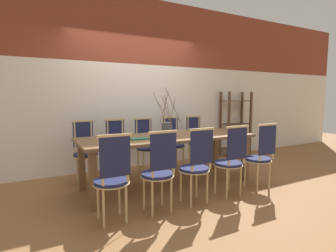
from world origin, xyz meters
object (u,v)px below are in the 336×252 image
Objects in this scene: dining_table at (168,142)px; chair_far_center at (146,144)px; book_stack at (140,139)px; vase_centerpiece at (167,129)px; shelving_rack at (235,124)px; chair_near_center at (196,164)px.

dining_table is 2.68× the size of chair_far_center.
dining_table is at bearing 91.53° from chair_far_center.
book_stack reaches higher than dining_table.
dining_table is 0.81m from chair_far_center.
dining_table is 3.65× the size of vase_centerpiece.
vase_centerpiece is at bearing -154.64° from shelving_rack.
vase_centerpiece reaches higher than chair_near_center.
chair_near_center and chair_far_center have the same top height.
dining_table is 10.39× the size of book_stack.
book_stack is (-0.47, -0.89, 0.25)m from chair_far_center.
dining_table is 0.81m from chair_near_center.
chair_near_center is at bearing 89.81° from chair_far_center.
vase_centerpiece is at bearing 5.84° from book_stack.
chair_near_center is 1.36× the size of vase_centerpiece.
chair_near_center is 3.01m from shelving_rack.
chair_near_center is at bearing -141.39° from shelving_rack.
vase_centerpiece is (-0.02, -0.84, 0.36)m from chair_far_center.
chair_far_center is 0.67× the size of shelving_rack.
chair_near_center is 3.87× the size of book_stack.
chair_far_center is at bearing -173.21° from shelving_rack.
chair_far_center is at bearing 89.81° from chair_near_center.
vase_centerpiece reaches higher than book_stack.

